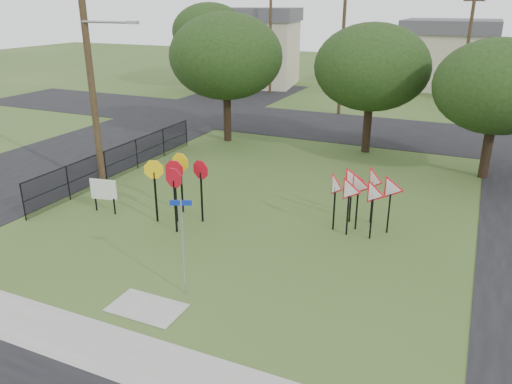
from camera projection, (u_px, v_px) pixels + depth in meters
ground at (193, 268)px, 15.48m from camera, size 140.00×140.00×0.00m
sidewalk at (102, 347)px, 11.90m from camera, size 30.00×1.60×0.02m
planting_strip at (65, 380)px, 10.88m from camera, size 30.00×0.80×0.02m
street_left at (103, 145)px, 28.60m from camera, size 8.00×50.00×0.02m
street_far at (352, 128)px, 32.51m from camera, size 60.00×8.00×0.02m
curb_pad at (147, 308)px, 13.44m from camera, size 2.00×1.20×0.02m
street_name_sign at (183, 241)px, 13.55m from camera, size 0.55×0.25×2.84m
stop_sign_cluster at (177, 176)px, 18.12m from camera, size 2.26×1.77×2.41m
yield_sign_cluster at (362, 188)px, 17.50m from camera, size 2.65×1.90×2.17m
info_board at (104, 191)px, 19.24m from camera, size 1.08×0.25×1.36m
utility_pole_main at (91, 68)px, 20.23m from camera, size 3.55×0.33×10.00m
far_pole_a at (342, 49)px, 35.04m from camera, size 1.40×0.24×9.00m
far_pole_b at (467, 52)px, 35.47m from camera, size 1.40×0.24×8.50m
far_pole_c at (270, 40)px, 43.23m from camera, size 1.40×0.24×9.00m
fence_run at (122, 160)px, 23.44m from camera, size 0.05×11.55×1.50m
house_left at (248, 46)px, 48.51m from camera, size 10.58×8.88×7.20m
house_mid at (448, 54)px, 46.88m from camera, size 8.40×8.40×6.20m
tree_near_left at (226, 56)px, 27.97m from camera, size 6.40×6.40×7.27m
tree_near_mid at (372, 67)px, 25.87m from camera, size 6.00×6.00×6.80m
tree_near_right at (498, 87)px, 21.97m from camera, size 5.60×5.60×6.33m
tree_far_left at (210, 32)px, 45.32m from camera, size 6.80×6.80×7.73m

